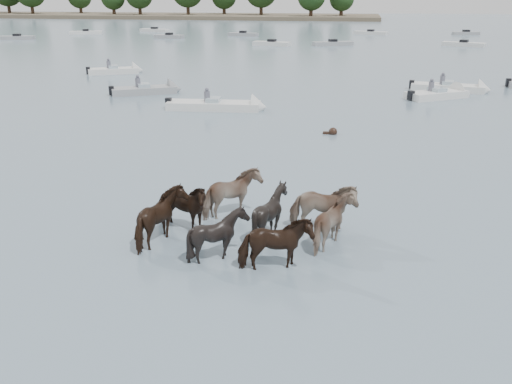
# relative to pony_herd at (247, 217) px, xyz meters

# --- Properties ---
(ground) EXTENTS (400.00, 400.00, 0.00)m
(ground) POSITION_rel_pony_herd_xyz_m (-1.95, -2.27, -0.67)
(ground) COLOR slate
(ground) RESTS_ON ground
(shoreline) EXTENTS (160.00, 30.00, 1.00)m
(shoreline) POSITION_rel_pony_herd_xyz_m (-71.95, 147.73, -0.17)
(shoreline) COLOR #4C4233
(shoreline) RESTS_ON ground
(pony_herd) EXTENTS (6.35, 4.92, 1.66)m
(pony_herd) POSITION_rel_pony_herd_xyz_m (0.00, 0.00, 0.00)
(pony_herd) COLOR black
(pony_herd) RESTS_ON ground
(swimming_pony) EXTENTS (0.72, 0.44, 0.44)m
(swimming_pony) POSITION_rel_pony_herd_xyz_m (1.76, 12.78, -0.57)
(swimming_pony) COLOR black
(swimming_pony) RESTS_ON ground
(motorboat_a) EXTENTS (5.06, 3.77, 1.92)m
(motorboat_a) POSITION_rel_pony_herd_xyz_m (-11.30, 22.39, -0.44)
(motorboat_a) COLOR gray
(motorboat_a) RESTS_ON ground
(motorboat_b) EXTENTS (6.30, 2.06, 1.92)m
(motorboat_b) POSITION_rel_pony_herd_xyz_m (-4.87, 17.68, -0.45)
(motorboat_b) COLOR silver
(motorboat_b) RESTS_ON ground
(motorboat_c) EXTENTS (5.75, 2.42, 1.92)m
(motorboat_c) POSITION_rel_pony_herd_xyz_m (10.10, 27.09, -0.45)
(motorboat_c) COLOR silver
(motorboat_c) RESTS_ON ground
(motorboat_d) EXTENTS (4.84, 4.00, 1.92)m
(motorboat_d) POSITION_rel_pony_herd_xyz_m (8.79, 24.42, -0.44)
(motorboat_d) COLOR silver
(motorboat_d) RESTS_ON ground
(motorboat_f) EXTENTS (4.95, 3.58, 1.92)m
(motorboat_f) POSITION_rel_pony_herd_xyz_m (-17.83, 31.56, -0.44)
(motorboat_f) COLOR silver
(motorboat_f) RESTS_ON ground
(distant_flotilla) EXTENTS (103.61, 29.15, 0.93)m
(distant_flotilla) POSITION_rel_pony_herd_xyz_m (-1.61, 71.70, -0.42)
(distant_flotilla) COLOR gray
(distant_flotilla) RESTS_ON ground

